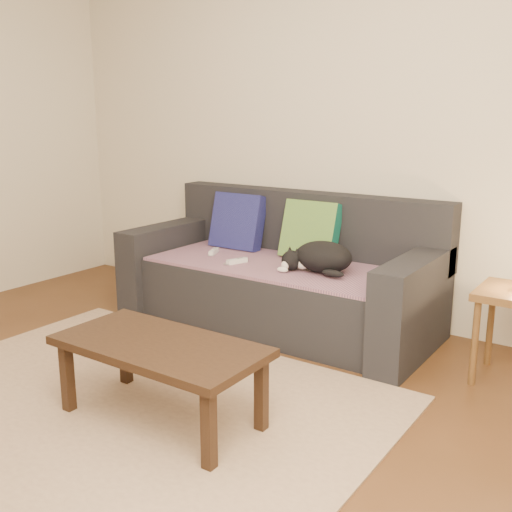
# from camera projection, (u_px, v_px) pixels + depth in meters

# --- Properties ---
(ground) EXTENTS (4.50, 4.50, 0.00)m
(ground) POSITION_uv_depth(u_px,v_px,m) (106.00, 414.00, 2.86)
(ground) COLOR brown
(ground) RESTS_ON ground
(back_wall) EXTENTS (4.50, 0.04, 2.60)m
(back_wall) POSITION_uv_depth(u_px,v_px,m) (315.00, 129.00, 4.16)
(back_wall) COLOR beige
(back_wall) RESTS_ON ground
(sofa) EXTENTS (2.10, 0.94, 0.87)m
(sofa) POSITION_uv_depth(u_px,v_px,m) (281.00, 279.00, 4.05)
(sofa) COLOR #232328
(sofa) RESTS_ON ground
(throw_blanket) EXTENTS (1.66, 0.74, 0.02)m
(throw_blanket) POSITION_uv_depth(u_px,v_px,m) (274.00, 265.00, 3.95)
(throw_blanket) COLOR #442B52
(throw_blanket) RESTS_ON sofa
(cushion_navy) EXTENTS (0.40, 0.20, 0.42)m
(cushion_navy) POSITION_uv_depth(u_px,v_px,m) (238.00, 222.00, 4.38)
(cushion_navy) COLOR #131655
(cushion_navy) RESTS_ON throw_blanket
(cushion_green) EXTENTS (0.39, 0.21, 0.41)m
(cushion_green) POSITION_uv_depth(u_px,v_px,m) (310.00, 231.00, 4.04)
(cushion_green) COLOR #0D584C
(cushion_green) RESTS_ON throw_blanket
(cat) EXTENTS (0.46, 0.33, 0.19)m
(cat) POSITION_uv_depth(u_px,v_px,m) (320.00, 257.00, 3.71)
(cat) COLOR black
(cat) RESTS_ON throw_blanket
(wii_remote_a) EXTENTS (0.09, 0.15, 0.03)m
(wii_remote_a) POSITION_uv_depth(u_px,v_px,m) (214.00, 252.00, 4.21)
(wii_remote_a) COLOR white
(wii_remote_a) RESTS_ON throw_blanket
(wii_remote_b) EXTENTS (0.08, 0.15, 0.03)m
(wii_remote_b) POSITION_uv_depth(u_px,v_px,m) (237.00, 261.00, 3.94)
(wii_remote_b) COLOR white
(wii_remote_b) RESTS_ON throw_blanket
(rug) EXTENTS (2.50, 1.80, 0.01)m
(rug) POSITION_uv_depth(u_px,v_px,m) (129.00, 401.00, 2.98)
(rug) COLOR tan
(rug) RESTS_ON ground
(coffee_table) EXTENTS (0.98, 0.49, 0.39)m
(coffee_table) POSITION_uv_depth(u_px,v_px,m) (160.00, 352.00, 2.72)
(coffee_table) COLOR black
(coffee_table) RESTS_ON rug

